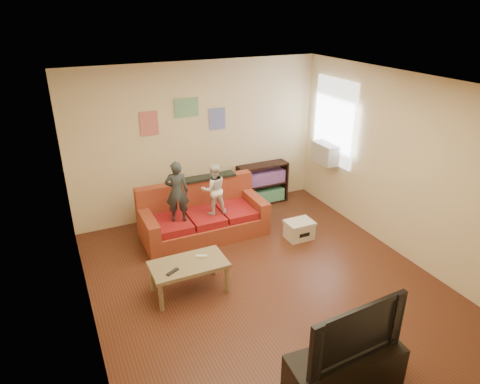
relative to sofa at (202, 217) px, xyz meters
name	(u,v)px	position (x,y,z in m)	size (l,w,h in m)	color
room_shell	(267,194)	(0.29, -1.66, 1.05)	(4.52, 5.02, 2.72)	#542919
sofa	(202,217)	(0.00, 0.00, 0.00)	(2.02, 0.93, 0.89)	#993D24
child_a	(177,192)	(-0.45, -0.17, 0.62)	(0.36, 0.24, 0.98)	#2A3134
child_b	(214,189)	(0.15, -0.17, 0.55)	(0.41, 0.32, 0.84)	white
coffee_table	(189,267)	(-0.71, -1.41, 0.09)	(0.99, 0.55, 0.45)	#8C7A54
remote	(173,272)	(-0.96, -1.53, 0.16)	(0.18, 0.05, 0.02)	black
game_controller	(201,256)	(-0.51, -1.36, 0.16)	(0.15, 0.04, 0.03)	white
bookshelf	(262,186)	(1.45, 0.64, 0.05)	(0.98, 0.29, 0.79)	black
window	(334,122)	(2.51, -0.01, 1.34)	(0.04, 1.08, 1.48)	white
ac_unit	(326,153)	(2.39, -0.01, 0.78)	(0.28, 0.55, 0.35)	#B7B2A3
artwork_left	(149,124)	(-0.56, 0.83, 1.45)	(0.30, 0.01, 0.40)	#D87266
artwork_center	(186,108)	(0.09, 0.83, 1.65)	(0.42, 0.01, 0.32)	#72B27F
artwork_right	(217,119)	(0.64, 0.83, 1.40)	(0.30, 0.01, 0.38)	#727FCC
file_box	(299,230)	(1.37, -0.82, -0.14)	(0.44, 0.34, 0.31)	beige
tv_stand	(344,370)	(0.17, -3.55, -0.07)	(1.20, 0.40, 0.45)	black
television	(350,328)	(0.17, -3.55, 0.47)	(1.09, 0.14, 0.63)	black
tissue	(267,229)	(1.01, -0.40, -0.25)	(0.09, 0.09, 0.09)	white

